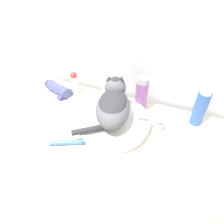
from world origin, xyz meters
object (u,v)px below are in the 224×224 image
faucet (156,120)px  hair_dryer (59,90)px  mouthwash_bottle (141,94)px  deodorant_stick (75,83)px  shampoo_bottle_tall (200,107)px  cat (113,104)px  cream_tube (68,142)px  soap_pump_bottle (107,91)px

faucet → hair_dryer: bearing=-24.1°
mouthwash_bottle → deodorant_stick: mouthwash_bottle is taller
faucet → hair_dryer: faucet is taller
mouthwash_bottle → deodorant_stick: 0.42m
shampoo_bottle_tall → hair_dryer: 0.82m
mouthwash_bottle → shampoo_bottle_tall: size_ratio=0.95×
hair_dryer → cat: bearing=180.0°
faucet → deodorant_stick: bearing=-30.2°
deodorant_stick → hair_dryer: 0.11m
faucet → mouthwash_bottle: 0.18m
cat → deodorant_stick: (-0.32, 0.17, -0.07)m
shampoo_bottle_tall → deodorant_stick: shampoo_bottle_tall is taller
cat → hair_dryer: size_ratio=1.81×
cream_tube → cat: bearing=54.6°
cat → cream_tube: (-0.15, -0.20, -0.13)m
cat → faucet: bearing=-94.0°
cream_tube → soap_pump_bottle: bearing=84.1°
deodorant_stick → soap_pump_bottle: size_ratio=0.87×
faucet → mouthwash_bottle: (-0.11, 0.13, 0.04)m
cat → cream_tube: bearing=128.7°
hair_dryer → soap_pump_bottle: bearing=-154.2°
mouthwash_bottle → soap_pump_bottle: mouthwash_bottle is taller
hair_dryer → shampoo_bottle_tall: bearing=-159.6°
hair_dryer → cream_tube: bearing=146.0°
soap_pump_bottle → cream_tube: (-0.04, -0.38, -0.06)m
mouthwash_bottle → cream_tube: bearing=-122.6°
cream_tube → hair_dryer: (-0.27, 0.33, 0.02)m
deodorant_stick → faucet: bearing=-13.8°
soap_pump_bottle → faucet: bearing=-22.5°
mouthwash_bottle → hair_dryer: mouthwash_bottle is taller
mouthwash_bottle → hair_dryer: 0.52m
shampoo_bottle_tall → cream_tube: shampoo_bottle_tall is taller
shampoo_bottle_tall → deodorant_stick: (-0.72, -0.00, -0.03)m
faucet → hair_dryer: 0.63m
cat → faucet: 0.23m
cream_tube → mouthwash_bottle: bearing=57.4°
faucet → soap_pump_bottle: size_ratio=0.93×
cat → soap_pump_bottle: 0.22m
deodorant_stick → cream_tube: deodorant_stick is taller
soap_pump_bottle → hair_dryer: bearing=-171.2°
mouthwash_bottle → deodorant_stick: (-0.42, -0.00, -0.03)m
cat → hair_dryer: (-0.41, 0.13, -0.11)m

